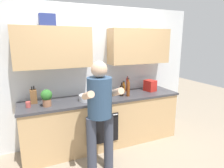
# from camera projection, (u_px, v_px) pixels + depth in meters

# --- Properties ---
(ground_plane) EXTENTS (12.00, 12.00, 0.00)m
(ground_plane) POSITION_uv_depth(u_px,v_px,m) (105.00, 143.00, 3.63)
(ground_plane) COLOR gray
(back_wall_unit) EXTENTS (4.00, 0.38, 2.50)m
(back_wall_unit) POSITION_uv_depth(u_px,v_px,m) (98.00, 62.00, 3.54)
(back_wall_unit) COLOR silver
(back_wall_unit) RESTS_ON ground
(counter) EXTENTS (2.84, 0.67, 0.90)m
(counter) POSITION_uv_depth(u_px,v_px,m) (104.00, 121.00, 3.53)
(counter) COLOR tan
(counter) RESTS_ON ground
(person_standing) EXTENTS (0.49, 0.45, 1.62)m
(person_standing) POSITION_uv_depth(u_px,v_px,m) (100.00, 109.00, 2.66)
(person_standing) COLOR #383D4C
(person_standing) RESTS_ON ground
(bottle_syrup) EXTENTS (0.07, 0.07, 0.22)m
(bottle_syrup) POSITION_uv_depth(u_px,v_px,m) (124.00, 88.00, 3.73)
(bottle_syrup) COLOR #8C4C14
(bottle_syrup) RESTS_ON counter
(bottle_hotsauce) EXTENTS (0.05, 0.05, 0.30)m
(bottle_hotsauce) POSITION_uv_depth(u_px,v_px,m) (127.00, 85.00, 3.80)
(bottle_hotsauce) COLOR red
(bottle_hotsauce) RESTS_ON counter
(bottle_vinegar) EXTENTS (0.06, 0.06, 0.34)m
(bottle_vinegar) POSITION_uv_depth(u_px,v_px,m) (128.00, 88.00, 3.46)
(bottle_vinegar) COLOR brown
(bottle_vinegar) RESTS_ON counter
(bottle_soy) EXTENTS (0.07, 0.07, 0.25)m
(bottle_soy) POSITION_uv_depth(u_px,v_px,m) (122.00, 90.00, 3.48)
(bottle_soy) COLOR black
(bottle_soy) RESTS_ON counter
(bottle_wine) EXTENTS (0.06, 0.06, 0.30)m
(bottle_wine) POSITION_uv_depth(u_px,v_px,m) (100.00, 93.00, 3.23)
(bottle_wine) COLOR #471419
(bottle_wine) RESTS_ON counter
(cup_tea) EXTENTS (0.07, 0.07, 0.10)m
(cup_tea) POSITION_uv_depth(u_px,v_px,m) (108.00, 95.00, 3.36)
(cup_tea) COLOR #33598C
(cup_tea) RESTS_ON counter
(cup_ceramic) EXTENTS (0.07, 0.07, 0.09)m
(cup_ceramic) POSITION_uv_depth(u_px,v_px,m) (28.00, 105.00, 2.90)
(cup_ceramic) COLOR #BF4C47
(cup_ceramic) RESTS_ON counter
(mixing_bowl) EXTENTS (0.28, 0.28, 0.10)m
(mixing_bowl) POSITION_uv_depth(u_px,v_px,m) (87.00, 98.00, 3.24)
(mixing_bowl) COLOR silver
(mixing_bowl) RESTS_ON counter
(knife_block) EXTENTS (0.10, 0.14, 0.28)m
(knife_block) POSITION_uv_depth(u_px,v_px,m) (34.00, 96.00, 3.09)
(knife_block) COLOR brown
(knife_block) RESTS_ON counter
(potted_herb) EXTENTS (0.17, 0.17, 0.26)m
(potted_herb) POSITION_uv_depth(u_px,v_px,m) (47.00, 97.00, 2.93)
(potted_herb) COLOR #9E6647
(potted_herb) RESTS_ON counter
(grocery_bag_crisps) EXTENTS (0.22, 0.24, 0.22)m
(grocery_bag_crisps) POSITION_uv_depth(u_px,v_px,m) (150.00, 86.00, 3.83)
(grocery_bag_crisps) COLOR red
(grocery_bag_crisps) RESTS_ON counter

